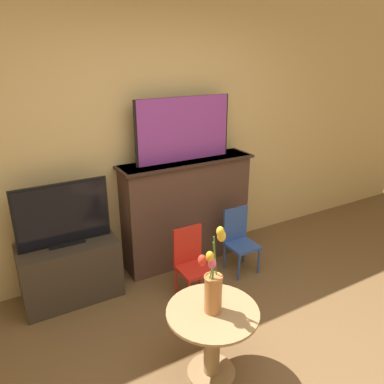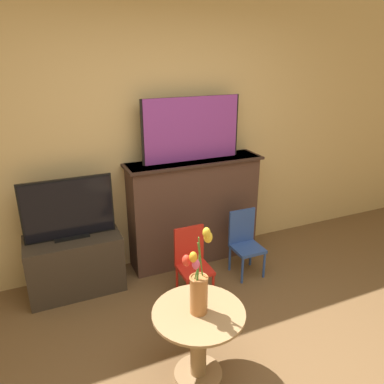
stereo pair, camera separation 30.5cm
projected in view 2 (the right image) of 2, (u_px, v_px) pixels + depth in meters
The scene contains 9 objects.
wall_back at pixel (152, 135), 3.63m from camera, with size 8.00×0.06×2.70m.
fireplace_mantel at pixel (194, 210), 3.89m from camera, with size 1.40×0.36×1.10m.
painting at pixel (192, 129), 3.58m from camera, with size 1.00×0.03×0.61m.
tv_stand at pixel (75, 263), 3.46m from camera, with size 0.84×0.44×0.54m.
tv_monitor at pixel (68, 210), 3.27m from camera, with size 0.78×0.12×0.55m.
chair_red at pixel (192, 260), 3.36m from camera, with size 0.28×0.28×0.65m.
chair_blue at pixel (245, 240), 3.71m from camera, with size 0.28×0.28×0.65m.
side_table at pixel (198, 334), 2.49m from camera, with size 0.61×0.61×0.53m.
vase_tulips at pixel (199, 284), 2.35m from camera, with size 0.22×0.14×0.58m.
Camera 2 is at (-1.08, -1.32, 2.12)m, focal length 35.00 mm.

